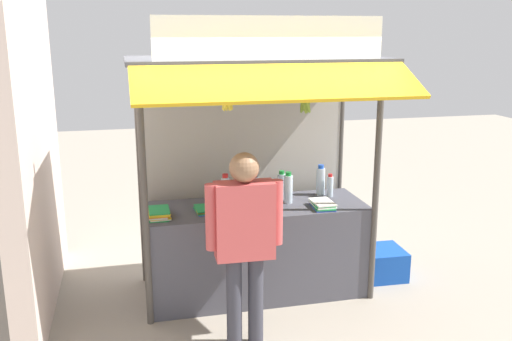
{
  "coord_description": "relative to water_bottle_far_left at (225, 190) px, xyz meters",
  "views": [
    {
      "loc": [
        -1.19,
        -5.02,
        2.56
      ],
      "look_at": [
        0.0,
        0.0,
        1.26
      ],
      "focal_mm": 39.29,
      "sensor_mm": 36.0,
      "label": 1
    }
  ],
  "objects": [
    {
      "name": "neighbour_wall",
      "position": [
        -1.75,
        0.17,
        0.4
      ],
      "size": [
        0.2,
        2.4,
        2.9
      ],
      "primitive_type": "cube",
      "color": "beige",
      "rests_on": "ground"
    },
    {
      "name": "stall_counter",
      "position": [
        0.28,
        -0.13,
        -0.59
      ],
      "size": [
        2.13,
        0.76,
        0.91
      ],
      "primitive_type": "cube",
      "color": "#4C4C56",
      "rests_on": "ground"
    },
    {
      "name": "stall_structure",
      "position": [
        0.28,
        0.01,
        0.58
      ],
      "size": [
        2.33,
        1.65,
        2.67
      ],
      "color": "#4C4742",
      "rests_on": "ground"
    },
    {
      "name": "vendor_person",
      "position": [
        -0.04,
        -1.05,
        -0.06
      ],
      "size": [
        0.62,
        0.24,
        1.65
      ],
      "rotation": [
        0.0,
        0.0,
        3.11
      ],
      "color": "#383842",
      "rests_on": "ground"
    },
    {
      "name": "plastic_crate",
      "position": [
        1.65,
        -0.09,
        -0.89
      ],
      "size": [
        0.46,
        0.46,
        0.31
      ],
      "primitive_type": "cube",
      "rotation": [
        0.0,
        0.0,
        -0.04
      ],
      "color": "#194CB2",
      "rests_on": "ground"
    },
    {
      "name": "water_bottle_rear_center",
      "position": [
        1.01,
        0.08,
        0.01
      ],
      "size": [
        0.09,
        0.09,
        0.32
      ],
      "color": "silver",
      "rests_on": "stall_counter"
    },
    {
      "name": "banana_bunch_inner_left",
      "position": [
        -0.47,
        -0.61,
        0.97
      ],
      "size": [
        0.1,
        0.1,
        0.23
      ],
      "color": "#332D23"
    },
    {
      "name": "ground_plane",
      "position": [
        0.28,
        -0.13,
        -1.05
      ],
      "size": [
        20.0,
        20.0,
        0.0
      ],
      "primitive_type": "plane",
      "color": "#9E9384"
    },
    {
      "name": "water_bottle_mid_left",
      "position": [
        0.6,
        -0.1,
        0.0
      ],
      "size": [
        0.09,
        0.09,
        0.31
      ],
      "color": "silver",
      "rests_on": "stall_counter"
    },
    {
      "name": "banana_bunch_inner_right",
      "position": [
        -0.08,
        -0.61,
        0.94
      ],
      "size": [
        0.12,
        0.11,
        0.28
      ],
      "color": "#332D23"
    },
    {
      "name": "banana_bunch_rightmost",
      "position": [
        0.59,
        -0.61,
        0.9
      ],
      "size": [
        0.11,
        0.11,
        0.33
      ],
      "color": "#332D23"
    },
    {
      "name": "water_bottle_far_left",
      "position": [
        0.0,
        0.0,
        0.0
      ],
      "size": [
        0.08,
        0.08,
        0.3
      ],
      "color": "silver",
      "rests_on": "stall_counter"
    },
    {
      "name": "magazine_stack_front_left",
      "position": [
        0.88,
        -0.33,
        -0.11
      ],
      "size": [
        0.22,
        0.31,
        0.06
      ],
      "color": "blue",
      "rests_on": "stall_counter"
    },
    {
      "name": "water_bottle_back_left",
      "position": [
        0.58,
        0.03,
        -0.0
      ],
      "size": [
        0.08,
        0.08,
        0.29
      ],
      "color": "silver",
      "rests_on": "stall_counter"
    },
    {
      "name": "water_bottle_right",
      "position": [
        1.08,
        0.0,
        -0.03
      ],
      "size": [
        0.07,
        0.07,
        0.24
      ],
      "color": "silver",
      "rests_on": "stall_counter"
    },
    {
      "name": "water_bottle_center",
      "position": [
        0.26,
        -0.1,
        0.01
      ],
      "size": [
        0.09,
        0.09,
        0.32
      ],
      "color": "silver",
      "rests_on": "stall_counter"
    },
    {
      "name": "magazine_stack_left",
      "position": [
        -0.2,
        -0.19,
        -0.12
      ],
      "size": [
        0.26,
        0.28,
        0.04
      ],
      "color": "blue",
      "rests_on": "stall_counter"
    },
    {
      "name": "magazine_stack_back_right",
      "position": [
        -0.66,
        -0.26,
        -0.1
      ],
      "size": [
        0.22,
        0.31,
        0.07
      ],
      "color": "green",
      "rests_on": "stall_counter"
    }
  ]
}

